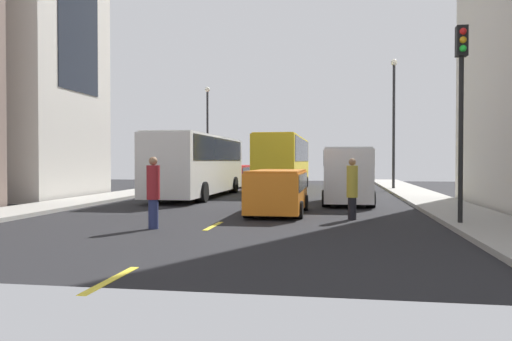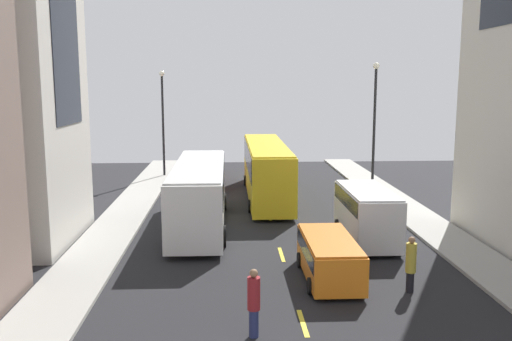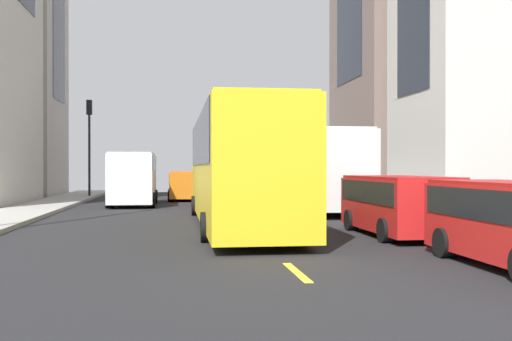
# 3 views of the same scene
# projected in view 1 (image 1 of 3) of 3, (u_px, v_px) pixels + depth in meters

# --- Properties ---
(ground_plane) EXTENTS (43.00, 43.00, 0.00)m
(ground_plane) POSITION_uv_depth(u_px,v_px,m) (272.00, 195.00, 29.10)
(ground_plane) COLOR black
(sidewalk_west) EXTENTS (2.53, 44.00, 0.15)m
(sidewalk_west) POSITION_uv_depth(u_px,v_px,m) (138.00, 192.00, 30.42)
(sidewalk_west) COLOR #9E9B93
(sidewalk_west) RESTS_ON ground
(sidewalk_east) EXTENTS (2.53, 44.00, 0.15)m
(sidewalk_east) POSITION_uv_depth(u_px,v_px,m) (419.00, 195.00, 27.77)
(sidewalk_east) COLOR #9E9B93
(sidewalk_east) RESTS_ON ground
(lane_stripe_0) EXTENTS (0.16, 2.00, 0.01)m
(lane_stripe_0) POSITION_uv_depth(u_px,v_px,m) (111.00, 280.00, 8.37)
(lane_stripe_0) COLOR yellow
(lane_stripe_0) RESTS_ON ground
(lane_stripe_1) EXTENTS (0.16, 2.00, 0.01)m
(lane_stripe_1) POSITION_uv_depth(u_px,v_px,m) (213.00, 226.00, 15.28)
(lane_stripe_1) COLOR yellow
(lane_stripe_1) RESTS_ON ground
(lane_stripe_2) EXTENTS (0.16, 2.00, 0.01)m
(lane_stripe_2) POSITION_uv_depth(u_px,v_px,m) (252.00, 206.00, 22.19)
(lane_stripe_2) COLOR yellow
(lane_stripe_2) RESTS_ON ground
(lane_stripe_3) EXTENTS (0.16, 2.00, 0.01)m
(lane_stripe_3) POSITION_uv_depth(u_px,v_px,m) (272.00, 195.00, 29.10)
(lane_stripe_3) COLOR yellow
(lane_stripe_3) RESTS_ON ground
(lane_stripe_4) EXTENTS (0.16, 2.00, 0.01)m
(lane_stripe_4) POSITION_uv_depth(u_px,v_px,m) (285.00, 188.00, 36.00)
(lane_stripe_4) COLOR yellow
(lane_stripe_4) RESTS_ON ground
(lane_stripe_5) EXTENTS (0.16, 2.00, 0.01)m
(lane_stripe_5) POSITION_uv_depth(u_px,v_px,m) (293.00, 184.00, 42.91)
(lane_stripe_5) COLOR yellow
(lane_stripe_5) RESTS_ON ground
(lane_stripe_6) EXTENTS (0.16, 2.00, 0.01)m
(lane_stripe_6) POSITION_uv_depth(u_px,v_px,m) (299.00, 181.00, 49.82)
(lane_stripe_6) COLOR yellow
(lane_stripe_6) RESTS_ON ground
(city_bus_white) EXTENTS (2.81, 11.77, 3.35)m
(city_bus_white) POSITION_uv_depth(u_px,v_px,m) (199.00, 161.00, 27.73)
(city_bus_white) COLOR silver
(city_bus_white) RESTS_ON ground
(streetcar_yellow) EXTENTS (2.70, 13.62, 3.59)m
(streetcar_yellow) POSITION_uv_depth(u_px,v_px,m) (285.00, 159.00, 34.18)
(streetcar_yellow) COLOR yellow
(streetcar_yellow) RESTS_ON ground
(delivery_van_white) EXTENTS (2.25, 5.37, 2.58)m
(delivery_van_white) POSITION_uv_depth(u_px,v_px,m) (348.00, 171.00, 23.14)
(delivery_van_white) COLOR white
(delivery_van_white) RESTS_ON ground
(car_red_0) EXTENTS (1.88, 4.70, 1.61)m
(car_red_0) POSITION_uv_depth(u_px,v_px,m) (245.00, 173.00, 43.71)
(car_red_0) COLOR red
(car_red_0) RESTS_ON ground
(car_red_1) EXTENTS (2.08, 4.79, 1.64)m
(car_red_1) POSITION_uv_depth(u_px,v_px,m) (236.00, 174.00, 38.27)
(car_red_1) COLOR red
(car_red_1) RESTS_ON ground
(car_orange_2) EXTENTS (2.07, 4.75, 1.65)m
(car_orange_2) POSITION_uv_depth(u_px,v_px,m) (278.00, 188.00, 18.81)
(car_orange_2) COLOR orange
(car_orange_2) RESTS_ON ground
(pedestrian_crossing_mid) EXTENTS (0.39, 0.39, 2.12)m
(pedestrian_crossing_mid) POSITION_uv_depth(u_px,v_px,m) (153.00, 191.00, 14.67)
(pedestrian_crossing_mid) COLOR navy
(pedestrian_crossing_mid) RESTS_ON ground
(pedestrian_waiting_curb) EXTENTS (0.38, 0.38, 2.08)m
(pedestrian_waiting_curb) POSITION_uv_depth(u_px,v_px,m) (352.00, 187.00, 16.94)
(pedestrian_waiting_curb) COLOR black
(pedestrian_waiting_curb) RESTS_ON ground
(traffic_light_near_corner) EXTENTS (0.32, 0.44, 5.85)m
(traffic_light_near_corner) POSITION_uv_depth(u_px,v_px,m) (461.00, 86.00, 14.88)
(traffic_light_near_corner) COLOR black
(traffic_light_near_corner) RESTS_ON ground
(streetlamp_near) EXTENTS (0.44, 0.44, 8.68)m
(streetlamp_near) POSITION_uv_depth(u_px,v_px,m) (394.00, 111.00, 33.66)
(streetlamp_near) COLOR black
(streetlamp_near) RESTS_ON ground
(streetlamp_far) EXTENTS (0.44, 0.44, 8.28)m
(streetlamp_far) POSITION_uv_depth(u_px,v_px,m) (207.00, 125.00, 43.63)
(streetlamp_far) COLOR black
(streetlamp_far) RESTS_ON ground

